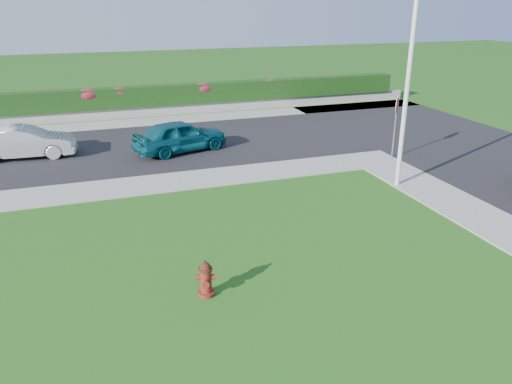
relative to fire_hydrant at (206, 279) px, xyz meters
name	(u,v)px	position (x,y,z in m)	size (l,w,h in m)	color
ground	(312,308)	(2.07, -1.25, -0.42)	(120.00, 120.00, 0.00)	black
street_far	(72,154)	(-2.93, 12.75, -0.40)	(26.00, 8.00, 0.04)	black
sidewalk_far	(41,197)	(-3.93, 7.75, -0.40)	(24.00, 2.00, 0.04)	gray
curb_corner	(372,159)	(9.07, 7.75, -0.40)	(2.00, 2.00, 0.04)	gray
sidewalk_beyond	(149,122)	(1.07, 17.75, -0.40)	(34.00, 2.00, 0.04)	gray
retaining_wall	(145,111)	(1.07, 19.25, -0.12)	(34.00, 0.40, 0.60)	gray
hedge	(143,96)	(1.07, 19.35, 0.73)	(32.00, 0.90, 1.10)	black
fire_hydrant	(206,279)	(0.00, 0.00, 0.00)	(0.46, 0.44, 0.89)	#4C190B
sedan_teal	(180,136)	(1.65, 11.51, 0.32)	(1.65, 4.10, 1.40)	#0B4D5B
sedan_silver	(25,142)	(-4.69, 12.74, 0.28)	(1.40, 4.01, 1.32)	#B2B4BA
utility_pole	(407,94)	(8.26, 4.77, 2.89)	(0.16, 0.16, 6.62)	silver
stop_sign	(396,113)	(9.94, 7.65, 1.55)	(0.50, 0.54, 2.64)	slate
flower_clump_c	(88,95)	(-1.89, 19.25, 1.01)	(1.34, 0.86, 0.67)	#A41C30
flower_clump_d	(120,92)	(-0.21, 19.25, 1.05)	(1.14, 0.73, 0.57)	#A41C30
flower_clump_e	(204,88)	(4.59, 19.25, 1.02)	(1.30, 0.83, 0.65)	#A41C30
flower_clump_f	(271,84)	(8.81, 19.25, 1.07)	(1.07, 0.69, 0.53)	#A41C30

